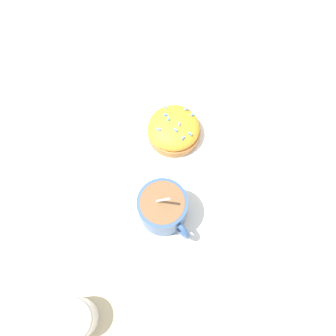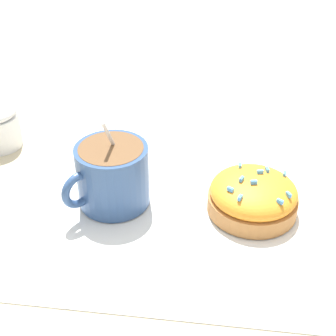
{
  "view_description": "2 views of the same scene",
  "coord_description": "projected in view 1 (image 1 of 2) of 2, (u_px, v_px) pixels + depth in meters",
  "views": [
    {
      "loc": [
        0.22,
        0.02,
        0.58
      ],
      "look_at": [
        0.01,
        0.0,
        0.04
      ],
      "focal_mm": 35.0,
      "sensor_mm": 36.0,
      "label": 1
    },
    {
      "loc": [
        -0.0,
        0.43,
        0.35
      ],
      "look_at": [
        0.01,
        -0.02,
        0.04
      ],
      "focal_mm": 50.0,
      "sensor_mm": 36.0,
      "label": 2
    }
  ],
  "objects": [
    {
      "name": "paper_napkin",
      "position": [
        166.0,
        172.0,
        0.61
      ],
      "size": [
        0.35,
        0.36,
        0.0
      ],
      "color": "white",
      "rests_on": "ground_plane"
    },
    {
      "name": "ground_plane",
      "position": [
        166.0,
        173.0,
        0.61
      ],
      "size": [
        3.0,
        3.0,
        0.0
      ],
      "primitive_type": "plane",
      "color": "#C6B793"
    },
    {
      "name": "frosted_pastry",
      "position": [
        174.0,
        129.0,
        0.62
      ],
      "size": [
        0.1,
        0.1,
        0.05
      ],
      "color": "#B2753D",
      "rests_on": "paper_napkin"
    },
    {
      "name": "sugar_bowl",
      "position": [
        74.0,
        320.0,
        0.49
      ],
      "size": [
        0.06,
        0.06,
        0.06
      ],
      "color": "white",
      "rests_on": "ground_plane"
    },
    {
      "name": "coffee_cup",
      "position": [
        161.0,
        208.0,
        0.55
      ],
      "size": [
        0.09,
        0.09,
        0.11
      ],
      "color": "#335184",
      "rests_on": "paper_napkin"
    }
  ]
}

